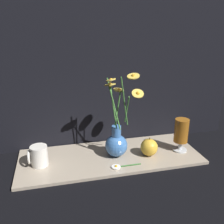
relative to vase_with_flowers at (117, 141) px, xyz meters
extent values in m
plane|color=black|center=(-0.03, 0.01, -0.08)|extent=(6.00, 6.00, 0.00)
cube|color=tan|center=(-0.03, 0.01, -0.08)|extent=(0.75, 0.29, 0.01)
cube|color=black|center=(-0.03, 0.16, 0.47)|extent=(1.25, 0.02, 1.10)
sphere|color=#3F72B7|center=(0.00, 0.00, -0.02)|extent=(0.09, 0.09, 0.09)
cylinder|color=#3F72B7|center=(0.00, 0.00, 0.04)|extent=(0.04, 0.04, 0.05)
cylinder|color=#4C8E3D|center=(0.02, -0.02, 0.17)|extent=(0.05, 0.06, 0.21)
cylinder|color=#EAC64C|center=(0.05, -0.04, 0.27)|extent=(0.06, 0.06, 0.02)
sphere|color=gold|center=(0.05, -0.04, 0.27)|extent=(0.02, 0.02, 0.02)
cylinder|color=#4C8E3D|center=(-0.02, -0.01, 0.15)|extent=(0.03, 0.04, 0.18)
cylinder|color=#EAC64C|center=(-0.03, -0.02, 0.24)|extent=(0.06, 0.06, 0.01)
sphere|color=gold|center=(-0.03, -0.02, 0.24)|extent=(0.02, 0.02, 0.02)
cylinder|color=#4C8E3D|center=(0.00, 0.01, 0.14)|extent=(0.02, 0.02, 0.15)
cylinder|color=#EAC64C|center=(0.01, 0.02, 0.21)|extent=(0.06, 0.06, 0.01)
sphere|color=gold|center=(0.01, 0.02, 0.21)|extent=(0.01, 0.01, 0.01)
cylinder|color=#4C8E3D|center=(-0.02, -0.02, 0.17)|extent=(0.05, 0.04, 0.20)
cylinder|color=#EAC64C|center=(-0.03, -0.04, 0.27)|extent=(0.05, 0.05, 0.01)
sphere|color=gold|center=(-0.03, -0.04, 0.27)|extent=(0.01, 0.01, 0.01)
cylinder|color=#4C8E3D|center=(0.04, 0.00, 0.13)|extent=(0.02, 0.09, 0.14)
cylinder|color=#EAC64C|center=(0.08, -0.01, 0.20)|extent=(0.05, 0.05, 0.03)
sphere|color=gold|center=(0.08, -0.01, 0.20)|extent=(0.02, 0.02, 0.02)
cylinder|color=silver|center=(-0.31, 0.00, -0.03)|extent=(0.07, 0.07, 0.08)
torus|color=silver|center=(-0.35, 0.00, -0.03)|extent=(0.01, 0.06, 0.06)
cylinder|color=silver|center=(0.28, -0.02, -0.07)|extent=(0.06, 0.06, 0.01)
cylinder|color=silver|center=(0.28, -0.02, -0.05)|extent=(0.02, 0.02, 0.04)
cylinder|color=#935619|center=(0.28, -0.02, 0.02)|extent=(0.06, 0.06, 0.10)
sphere|color=gold|center=(0.13, -0.03, -0.03)|extent=(0.07, 0.07, 0.07)
cylinder|color=#4C3819|center=(0.13, -0.03, 0.01)|extent=(0.00, 0.00, 0.01)
cylinder|color=#336B2D|center=(0.02, -0.09, -0.07)|extent=(0.10, 0.01, 0.01)
cylinder|color=white|center=(-0.03, -0.09, -0.07)|extent=(0.04, 0.04, 0.00)
sphere|color=gold|center=(-0.03, -0.09, -0.06)|extent=(0.01, 0.01, 0.01)
camera|label=1|loc=(-0.24, -0.90, 0.45)|focal=40.00mm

